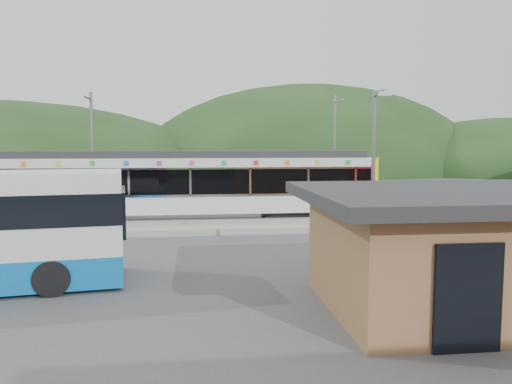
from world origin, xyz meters
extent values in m
plane|color=#4C4C4F|center=(0.00, 0.00, 0.00)|extent=(120.00, 120.00, 0.00)
ellipsoid|color=#1E3D19|center=(-28.00, 52.00, 0.00)|extent=(60.00, 45.00, 20.00)
ellipsoid|color=#1E3D19|center=(16.00, 54.00, 0.00)|extent=(52.00, 39.00, 26.00)
ellipsoid|color=#1E3D19|center=(45.00, 48.00, 0.00)|extent=(44.00, 33.00, 16.00)
cube|color=#9E9E99|center=(0.00, 3.30, 0.15)|extent=(26.00, 3.20, 0.30)
cube|color=yellow|center=(0.00, 2.00, 0.30)|extent=(26.00, 0.10, 0.01)
cube|color=black|center=(-8.01, 6.00, 0.30)|extent=(3.20, 2.20, 0.56)
cube|color=black|center=(3.99, 6.00, 0.30)|extent=(3.20, 2.20, 0.56)
cube|color=silver|center=(-2.01, 6.00, 1.04)|extent=(20.00, 2.90, 0.92)
cube|color=black|center=(-2.01, 6.00, 2.23)|extent=(20.00, 2.96, 1.45)
cube|color=silver|center=(-2.01, 4.50, 1.55)|extent=(20.00, 0.05, 0.10)
cube|color=silver|center=(-2.01, 4.50, 2.90)|extent=(20.00, 0.05, 0.10)
cube|color=silver|center=(-2.01, 6.00, 3.17)|extent=(20.00, 2.90, 0.45)
cube|color=#2D2D30|center=(-2.01, 6.00, 3.58)|extent=(19.40, 2.50, 0.36)
cube|color=yellow|center=(8.11, 6.00, 1.90)|extent=(0.24, 2.92, 3.00)
cube|color=silver|center=(-10.51, 4.50, 2.23)|extent=(0.10, 0.05, 1.35)
cube|color=silver|center=(-7.51, 4.50, 2.23)|extent=(0.10, 0.05, 1.35)
cube|color=silver|center=(-4.51, 4.50, 2.23)|extent=(0.10, 0.05, 1.35)
cube|color=silver|center=(-1.51, 4.50, 2.23)|extent=(0.10, 0.05, 1.35)
cube|color=silver|center=(1.49, 4.50, 2.23)|extent=(0.10, 0.05, 1.35)
cube|color=silver|center=(4.49, 4.50, 2.23)|extent=(0.10, 0.05, 1.35)
cube|color=silver|center=(6.99, 4.50, 2.23)|extent=(0.10, 0.05, 1.35)
cube|color=orange|center=(-9.41, 4.51, 3.18)|extent=(0.22, 0.04, 0.22)
cube|color=yellow|center=(-7.81, 4.51, 3.18)|extent=(0.22, 0.04, 0.22)
cube|color=green|center=(-6.21, 4.51, 3.18)|extent=(0.22, 0.04, 0.22)
cube|color=blue|center=(-4.61, 4.51, 3.18)|extent=(0.22, 0.04, 0.22)
cube|color=purple|center=(-3.01, 4.51, 3.18)|extent=(0.22, 0.04, 0.22)
cube|color=#E54C8C|center=(-1.41, 4.51, 3.18)|extent=(0.22, 0.04, 0.22)
cube|color=#19A5A5|center=(0.19, 4.51, 3.18)|extent=(0.22, 0.04, 0.22)
cube|color=red|center=(1.79, 4.51, 3.18)|extent=(0.22, 0.04, 0.22)
cube|color=orange|center=(3.39, 4.51, 3.18)|extent=(0.22, 0.04, 0.22)
cube|color=yellow|center=(4.99, 4.51, 3.18)|extent=(0.22, 0.04, 0.22)
cube|color=green|center=(6.59, 4.51, 3.18)|extent=(0.22, 0.04, 0.22)
cylinder|color=slate|center=(-7.00, 8.60, 3.50)|extent=(0.18, 0.18, 7.00)
cube|color=slate|center=(-7.00, 7.80, 6.60)|extent=(0.08, 1.80, 0.08)
cylinder|color=slate|center=(7.00, 8.60, 3.50)|extent=(0.18, 0.18, 7.00)
cube|color=slate|center=(7.00, 7.80, 6.60)|extent=(0.08, 1.80, 0.08)
cube|color=olive|center=(6.00, -9.00, 1.35)|extent=(8.00, 5.00, 2.70)
cube|color=#2D2D30|center=(6.00, -9.00, 2.85)|extent=(9.20, 6.20, 0.30)
cube|color=black|center=(4.00, -11.55, 1.10)|extent=(1.40, 0.08, 2.20)
cylinder|color=black|center=(-5.33, -5.45, 0.50)|extent=(1.39, 2.99, 0.99)
cylinder|color=slate|center=(4.19, -5.65, 2.86)|extent=(0.12, 0.12, 5.72)
cube|color=slate|center=(4.19, -6.08, 5.62)|extent=(0.13, 0.95, 0.12)
cube|color=silver|center=(4.19, -6.51, 5.55)|extent=(0.35, 0.18, 0.12)
camera|label=1|loc=(-1.27, -20.46, 4.10)|focal=35.00mm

